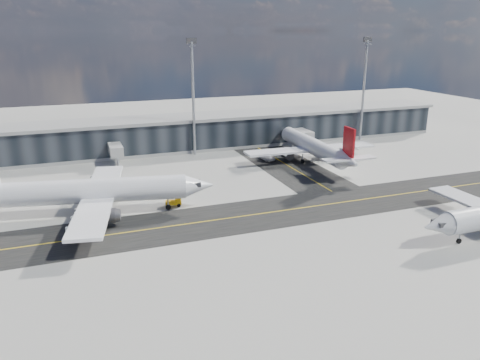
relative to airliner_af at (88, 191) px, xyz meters
The scene contains 8 objects.
ground 31.47m from the airliner_af, 26.82° to the right, with size 300.00×300.00×0.00m, color gray.
taxiway_lanes 32.19m from the airliner_af, ahead, with size 180.00×63.00×0.03m.
terminal_concourse 49.46m from the airliner_af, 55.70° to the left, with size 152.00×19.80×8.80m.
floodlight_masts 45.34m from the airliner_af, 50.64° to the left, with size 102.50×0.70×28.90m.
airliner_af is the anchor object (origin of this frame).
airliner_redtail 55.46m from the airliner_af, 17.60° to the left, with size 33.13×38.90×11.54m.
baggage_tug 15.16m from the airliner_af, ahead, with size 3.12×2.07×1.80m.
service_van 48.86m from the airliner_af, 27.54° to the left, with size 2.41×5.24×1.45m, color white.
Camera 1 is at (-29.50, -66.05, 30.47)m, focal length 35.00 mm.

